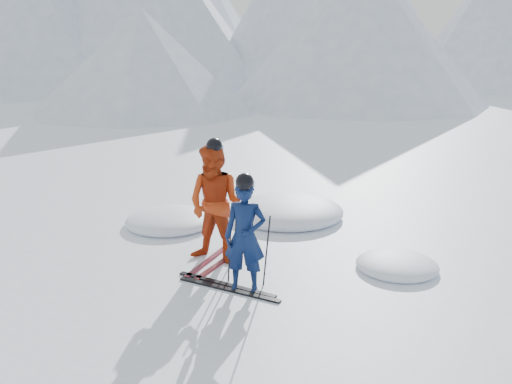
% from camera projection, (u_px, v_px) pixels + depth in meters
% --- Properties ---
extents(ground, '(160.00, 160.00, 0.00)m').
position_uv_depth(ground, '(339.00, 276.00, 8.52)').
color(ground, white).
rests_on(ground, ground).
extents(skier_blue, '(0.66, 0.48, 1.67)m').
position_uv_depth(skier_blue, '(245.00, 237.00, 7.82)').
color(skier_blue, '#0B1A44').
rests_on(skier_blue, ground).
extents(skier_red, '(1.03, 0.83, 1.98)m').
position_uv_depth(skier_red, '(215.00, 204.00, 8.86)').
color(skier_red, '#B4320E').
rests_on(skier_red, ground).
extents(pole_blue_left, '(0.11, 0.08, 1.11)m').
position_uv_depth(pole_blue_left, '(230.00, 249.00, 8.12)').
color(pole_blue_left, black).
rests_on(pole_blue_left, ground).
extents(pole_blue_right, '(0.11, 0.07, 1.11)m').
position_uv_depth(pole_blue_right, '(267.00, 251.00, 8.04)').
color(pole_blue_right, black).
rests_on(pole_blue_right, ground).
extents(pole_red_left, '(0.13, 0.10, 1.32)m').
position_uv_depth(pole_red_left, '(205.00, 217.00, 9.27)').
color(pole_red_left, black).
rests_on(pole_red_left, ground).
extents(pole_red_right, '(0.13, 0.09, 1.32)m').
position_uv_depth(pole_red_right, '(236.00, 223.00, 8.98)').
color(pole_red_right, black).
rests_on(pole_red_right, ground).
extents(ski_worn_left, '(0.19, 1.70, 0.03)m').
position_uv_depth(ski_worn_left, '(210.00, 259.00, 9.15)').
color(ski_worn_left, black).
rests_on(ski_worn_left, ground).
extents(ski_worn_right, '(0.30, 1.70, 0.03)m').
position_uv_depth(ski_worn_right, '(223.00, 261.00, 9.07)').
color(ski_worn_right, black).
rests_on(ski_worn_right, ground).
extents(ski_loose_a, '(1.69, 0.42, 0.03)m').
position_uv_depth(ski_loose_a, '(226.00, 284.00, 8.17)').
color(ski_loose_a, black).
rests_on(ski_loose_a, ground).
extents(ski_loose_b, '(1.69, 0.36, 0.03)m').
position_uv_depth(ski_loose_b, '(228.00, 289.00, 8.00)').
color(ski_loose_b, black).
rests_on(ski_loose_b, ground).
extents(snow_lumps, '(8.12, 5.55, 0.53)m').
position_uv_depth(snow_lumps, '(275.00, 227.00, 10.84)').
color(snow_lumps, white).
rests_on(snow_lumps, ground).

